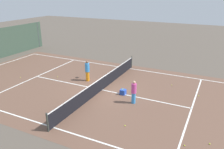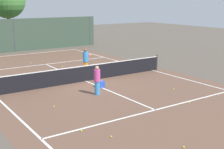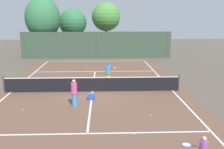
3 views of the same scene
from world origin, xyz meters
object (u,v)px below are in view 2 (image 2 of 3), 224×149
at_px(tennis_ball_0, 54,106).
at_px(tennis_ball_6, 184,147).
at_px(tennis_ball_5, 81,131).
at_px(tennis_ball_4, 111,136).
at_px(player_2, 97,80).
at_px(tennis_ball_7, 30,63).
at_px(player_0, 86,61).
at_px(tennis_ball_3, 189,102).
at_px(ball_crate, 100,84).
at_px(tennis_ball_2, 63,67).
at_px(tennis_ball_1, 174,89).

height_order(tennis_ball_0, tennis_ball_6, same).
xyz_separation_m(tennis_ball_5, tennis_ball_6, (2.22, -3.16, 0.00)).
relative_size(tennis_ball_4, tennis_ball_5, 1.00).
bearing_deg(player_2, tennis_ball_0, -168.28).
xyz_separation_m(tennis_ball_0, tennis_ball_4, (0.35, -4.28, 0.00)).
relative_size(tennis_ball_4, tennis_ball_7, 1.00).
relative_size(tennis_ball_0, tennis_ball_5, 1.00).
xyz_separation_m(player_0, tennis_ball_4, (-4.43, -9.64, -0.85)).
relative_size(tennis_ball_3, tennis_ball_7, 1.00).
bearing_deg(tennis_ball_6, player_2, 83.19).
relative_size(tennis_ball_0, tennis_ball_6, 1.00).
distance_m(player_2, ball_crate, 1.60).
relative_size(ball_crate, tennis_ball_2, 6.45).
distance_m(tennis_ball_5, tennis_ball_7, 14.40).
bearing_deg(tennis_ball_2, tennis_ball_6, -99.38).
xyz_separation_m(player_0, tennis_ball_2, (-0.48, 2.73, -0.85)).
xyz_separation_m(tennis_ball_1, tennis_ball_5, (-7.12, -2.16, 0.00)).
height_order(tennis_ball_1, tennis_ball_6, same).
bearing_deg(tennis_ball_3, tennis_ball_2, 97.09).
xyz_separation_m(player_2, tennis_ball_7, (0.07, 10.28, -0.77)).
bearing_deg(tennis_ball_4, ball_crate, 61.03).
bearing_deg(tennis_ball_2, tennis_ball_5, -112.18).
distance_m(player_0, tennis_ball_1, 6.78).
distance_m(tennis_ball_2, tennis_ball_6, 14.65).
distance_m(ball_crate, tennis_ball_2, 6.40).
relative_size(player_0, tennis_ball_7, 25.91).
bearing_deg(player_0, tennis_ball_6, -103.75).
xyz_separation_m(player_0, tennis_ball_1, (2.03, -6.42, -0.85)).
relative_size(tennis_ball_1, tennis_ball_4, 1.00).
xyz_separation_m(player_0, player_2, (-2.04, -4.79, -0.08)).
bearing_deg(player_2, tennis_ball_4, -116.28).
distance_m(tennis_ball_3, tennis_ball_4, 5.47).
bearing_deg(ball_crate, tennis_ball_0, -154.89).
bearing_deg(tennis_ball_1, tennis_ball_0, 171.20).
relative_size(ball_crate, tennis_ball_4, 6.45).
bearing_deg(tennis_ball_4, tennis_ball_7, 80.76).
bearing_deg(ball_crate, tennis_ball_7, 95.37).
bearing_deg(tennis_ball_0, ball_crate, 25.11).
bearing_deg(tennis_ball_3, tennis_ball_6, -139.80).
bearing_deg(player_0, player_2, -113.07).
xyz_separation_m(player_2, tennis_ball_2, (1.56, 7.52, -0.77)).
bearing_deg(tennis_ball_5, tennis_ball_2, 67.82).
bearing_deg(tennis_ball_7, tennis_ball_4, -99.24).
distance_m(tennis_ball_2, tennis_ball_3, 11.34).
bearing_deg(tennis_ball_3, tennis_ball_5, -179.56).
bearing_deg(tennis_ball_6, tennis_ball_4, 126.82).
relative_size(tennis_ball_6, tennis_ball_7, 1.00).
height_order(ball_crate, tennis_ball_6, ball_crate).
distance_m(player_0, tennis_ball_4, 10.64).
bearing_deg(player_0, tennis_ball_4, -114.71).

